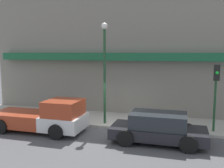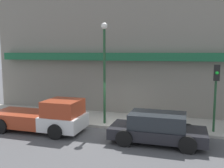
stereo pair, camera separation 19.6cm
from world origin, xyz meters
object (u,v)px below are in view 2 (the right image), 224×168
(traffic_light, at_px, (216,86))
(parked_car, at_px, (157,128))
(fire_hydrant, at_px, (165,121))
(street_lamp, at_px, (104,62))
(pickup_truck, at_px, (44,117))

(traffic_light, bearing_deg, parked_car, -142.65)
(parked_car, distance_m, fire_hydrant, 2.07)
(street_lamp, relative_size, traffic_light, 1.64)
(fire_hydrant, bearing_deg, street_lamp, -177.60)
(pickup_truck, xyz_separation_m, traffic_light, (8.65, 2.02, 1.75))
(parked_car, relative_size, traffic_light, 1.27)
(parked_car, distance_m, street_lamp, 4.79)
(parked_car, xyz_separation_m, fire_hydrant, (0.20, 2.05, -0.21))
(pickup_truck, relative_size, street_lamp, 0.90)
(pickup_truck, xyz_separation_m, street_lamp, (2.78, 1.91, 2.90))
(parked_car, xyz_separation_m, street_lamp, (-3.23, 1.91, 2.98))
(fire_hydrant, distance_m, street_lamp, 4.69)
(fire_hydrant, xyz_separation_m, street_lamp, (-3.43, -0.14, 3.19))
(fire_hydrant, bearing_deg, traffic_light, -0.84)
(parked_car, bearing_deg, traffic_light, 36.67)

